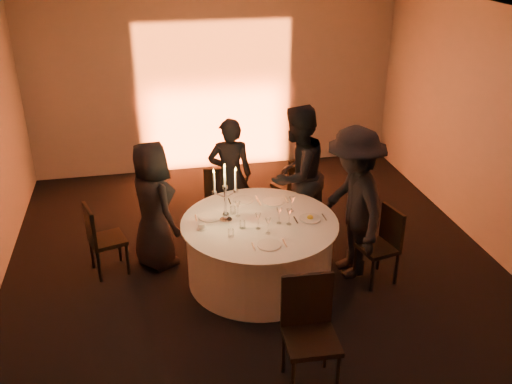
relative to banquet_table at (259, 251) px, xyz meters
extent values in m
plane|color=black|center=(0.00, 0.00, -0.38)|extent=(7.00, 7.00, 0.00)
plane|color=silver|center=(0.00, 0.00, 2.62)|extent=(7.00, 7.00, 0.00)
plane|color=#ABA69E|center=(0.00, 3.50, 1.12)|extent=(7.00, 0.00, 7.00)
plane|color=#ABA69E|center=(3.00, 0.00, 1.12)|extent=(0.00, 7.00, 7.00)
cube|color=black|center=(0.00, 3.20, -0.33)|extent=(0.25, 0.12, 0.10)
cylinder|color=black|center=(0.00, 0.00, -0.37)|extent=(0.60, 0.60, 0.03)
cylinder|color=black|center=(0.00, 0.00, -0.01)|extent=(0.20, 0.20, 0.75)
cylinder|color=white|center=(0.00, 0.00, -0.01)|extent=(1.68, 1.68, 0.75)
cylinder|color=white|center=(0.00, 0.00, 0.38)|extent=(1.80, 1.80, 0.02)
cube|color=black|center=(-1.74, 0.52, 0.05)|extent=(0.49, 0.49, 0.05)
cube|color=black|center=(-1.91, 0.47, 0.30)|extent=(0.15, 0.39, 0.45)
cylinder|color=black|center=(-1.53, 0.41, -0.17)|extent=(0.04, 0.04, 0.42)
cylinder|color=black|center=(-1.62, 0.74, -0.17)|extent=(0.04, 0.04, 0.42)
cylinder|color=black|center=(-1.85, 0.31, -0.17)|extent=(0.04, 0.04, 0.42)
cylinder|color=black|center=(-1.95, 0.64, -0.17)|extent=(0.04, 0.04, 0.42)
cube|color=black|center=(-0.25, 1.52, 0.04)|extent=(0.45, 0.45, 0.05)
cube|color=black|center=(-0.28, 1.34, 0.28)|extent=(0.39, 0.10, 0.44)
cylinder|color=black|center=(-0.06, 1.65, -0.18)|extent=(0.04, 0.04, 0.42)
cylinder|color=black|center=(-0.39, 1.71, -0.18)|extent=(0.04, 0.04, 0.42)
cylinder|color=black|center=(-0.12, 1.33, -0.18)|extent=(0.04, 0.04, 0.42)
cylinder|color=black|center=(-0.44, 1.38, -0.18)|extent=(0.04, 0.04, 0.42)
cube|color=black|center=(0.77, 1.52, 0.07)|extent=(0.56, 0.56, 0.05)
cube|color=black|center=(0.86, 1.35, 0.33)|extent=(0.39, 0.22, 0.47)
cylinder|color=black|center=(0.85, 1.75, -0.16)|extent=(0.04, 0.04, 0.45)
cylinder|color=black|center=(0.53, 1.59, -0.16)|extent=(0.04, 0.04, 0.45)
cylinder|color=black|center=(1.01, 1.44, -0.16)|extent=(0.04, 0.04, 0.45)
cylinder|color=black|center=(0.70, 1.28, -0.16)|extent=(0.04, 0.04, 0.45)
cube|color=black|center=(1.33, -0.30, 0.05)|extent=(0.48, 0.48, 0.05)
cube|color=black|center=(1.51, -0.26, 0.30)|extent=(0.13, 0.40, 0.45)
cylinder|color=black|center=(1.13, -0.18, -0.17)|extent=(0.04, 0.04, 0.43)
cylinder|color=black|center=(1.20, -0.51, -0.17)|extent=(0.04, 0.04, 0.43)
cylinder|color=black|center=(1.46, -0.10, -0.17)|extent=(0.04, 0.04, 0.43)
cylinder|color=black|center=(1.54, -0.43, -0.17)|extent=(0.04, 0.04, 0.43)
cube|color=black|center=(0.09, -1.78, 0.13)|extent=(0.49, 0.49, 0.05)
cube|color=black|center=(0.10, -1.57, 0.42)|extent=(0.47, 0.06, 0.54)
cylinder|color=black|center=(-0.12, -1.97, -0.13)|extent=(0.04, 0.04, 0.50)
cylinder|color=black|center=(0.28, -1.99, -0.13)|extent=(0.04, 0.04, 0.50)
cylinder|color=black|center=(-0.10, -1.57, -0.13)|extent=(0.04, 0.04, 0.50)
cylinder|color=black|center=(0.30, -1.59, -0.13)|extent=(0.04, 0.04, 0.50)
imported|color=black|center=(-1.17, 0.60, 0.41)|extent=(0.81, 0.93, 1.60)
imported|color=black|center=(-0.13, 1.27, 0.42)|extent=(0.62, 0.44, 1.60)
imported|color=black|center=(0.67, 0.84, 0.54)|extent=(1.14, 1.10, 1.84)
imported|color=black|center=(1.09, -0.07, 0.54)|extent=(0.75, 1.23, 1.84)
cylinder|color=white|center=(-0.53, 0.23, 0.39)|extent=(0.29, 0.29, 0.01)
cube|color=silver|center=(-0.70, 0.23, 0.39)|extent=(0.01, 0.17, 0.01)
cube|color=silver|center=(-0.36, 0.23, 0.39)|extent=(0.02, 0.17, 0.01)
cylinder|color=white|center=(-0.08, 0.57, 0.39)|extent=(0.26, 0.26, 0.01)
cube|color=silver|center=(-0.25, 0.57, 0.39)|extent=(0.02, 0.17, 0.01)
cube|color=silver|center=(0.09, 0.57, 0.39)|extent=(0.01, 0.17, 0.01)
cylinder|color=white|center=(0.27, 0.46, 0.39)|extent=(0.27, 0.27, 0.01)
cube|color=silver|center=(0.10, 0.46, 0.39)|extent=(0.02, 0.17, 0.01)
cube|color=silver|center=(0.44, 0.46, 0.39)|extent=(0.02, 0.17, 0.01)
cylinder|color=white|center=(0.58, -0.06, 0.39)|extent=(0.25, 0.25, 0.01)
cube|color=silver|center=(0.41, -0.06, 0.39)|extent=(0.02, 0.17, 0.01)
cube|color=silver|center=(0.75, -0.06, 0.39)|extent=(0.01, 0.17, 0.01)
sphere|color=yellow|center=(0.58, -0.06, 0.43)|extent=(0.07, 0.07, 0.07)
cylinder|color=white|center=(-0.01, -0.53, 0.39)|extent=(0.26, 0.26, 0.01)
cube|color=silver|center=(-0.18, -0.53, 0.39)|extent=(0.02, 0.17, 0.01)
cube|color=silver|center=(0.16, -0.53, 0.39)|extent=(0.02, 0.17, 0.01)
cylinder|color=white|center=(-0.67, -0.03, 0.39)|extent=(0.11, 0.11, 0.01)
cylinder|color=white|center=(-0.67, -0.03, 0.42)|extent=(0.07, 0.07, 0.06)
cylinder|color=silver|center=(-0.37, 0.09, 0.40)|extent=(0.14, 0.14, 0.02)
sphere|color=silver|center=(-0.37, 0.09, 0.46)|extent=(0.08, 0.08, 0.08)
cylinder|color=silver|center=(-0.37, 0.09, 0.61)|extent=(0.03, 0.03, 0.38)
cylinder|color=silver|center=(-0.37, 0.09, 0.81)|extent=(0.06, 0.06, 0.03)
cylinder|color=silver|center=(-0.37, 0.09, 0.94)|extent=(0.02, 0.02, 0.24)
cone|color=#F79F2C|center=(-0.37, 0.09, 1.08)|extent=(0.02, 0.02, 0.04)
cylinder|color=silver|center=(-0.43, 0.09, 0.72)|extent=(0.14, 0.02, 0.09)
cylinder|color=silver|center=(-0.49, 0.09, 0.76)|extent=(0.06, 0.06, 0.03)
cylinder|color=silver|center=(-0.49, 0.09, 0.88)|extent=(0.02, 0.02, 0.24)
cone|color=#F79F2C|center=(-0.49, 0.09, 1.03)|extent=(0.02, 0.02, 0.04)
cylinder|color=silver|center=(-0.31, 0.09, 0.72)|extent=(0.14, 0.02, 0.09)
cylinder|color=silver|center=(-0.25, 0.09, 0.76)|extent=(0.06, 0.06, 0.03)
cylinder|color=silver|center=(-0.25, 0.09, 0.88)|extent=(0.02, 0.02, 0.24)
cone|color=#F79F2C|center=(-0.25, 0.09, 1.03)|extent=(0.02, 0.02, 0.04)
cylinder|color=white|center=(0.42, 0.17, 0.39)|extent=(0.06, 0.06, 0.01)
cylinder|color=white|center=(0.42, 0.17, 0.44)|extent=(0.01, 0.01, 0.10)
cone|color=white|center=(0.42, 0.17, 0.53)|extent=(0.07, 0.07, 0.09)
cylinder|color=white|center=(0.21, -0.08, 0.39)|extent=(0.06, 0.06, 0.01)
cylinder|color=white|center=(0.21, -0.08, 0.44)|extent=(0.01, 0.01, 0.10)
cone|color=white|center=(0.21, -0.08, 0.53)|extent=(0.07, 0.07, 0.09)
cylinder|color=white|center=(-0.22, 0.18, 0.39)|extent=(0.06, 0.06, 0.01)
cylinder|color=white|center=(-0.22, 0.18, 0.44)|extent=(0.01, 0.01, 0.10)
cone|color=white|center=(-0.22, 0.18, 0.53)|extent=(0.07, 0.07, 0.09)
cylinder|color=white|center=(0.03, -0.29, 0.39)|extent=(0.06, 0.06, 0.01)
cylinder|color=white|center=(0.03, -0.29, 0.44)|extent=(0.01, 0.01, 0.10)
cone|color=white|center=(0.03, -0.29, 0.53)|extent=(0.07, 0.07, 0.09)
cylinder|color=white|center=(-0.05, -0.16, 0.39)|extent=(0.06, 0.06, 0.01)
cylinder|color=white|center=(-0.05, -0.16, 0.44)|extent=(0.01, 0.01, 0.10)
cone|color=white|center=(-0.05, -0.16, 0.53)|extent=(0.07, 0.07, 0.09)
cylinder|color=white|center=(0.31, -0.13, 0.39)|extent=(0.06, 0.06, 0.01)
cylinder|color=white|center=(0.31, -0.13, 0.44)|extent=(0.01, 0.01, 0.10)
cone|color=white|center=(0.31, -0.13, 0.53)|extent=(0.07, 0.07, 0.09)
cylinder|color=white|center=(-0.22, -0.11, 0.43)|extent=(0.07, 0.07, 0.09)
cylinder|color=white|center=(-0.37, -0.27, 0.43)|extent=(0.07, 0.07, 0.09)
cylinder|color=white|center=(-0.26, 0.26, 0.43)|extent=(0.07, 0.07, 0.09)
camera|label=1|loc=(-1.20, -5.57, 3.50)|focal=40.00mm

